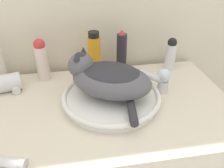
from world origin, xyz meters
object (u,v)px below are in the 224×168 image
cat (108,77)px  deodorant_stick (171,54)px  faucet (161,79)px  hair_dryer (1,84)px  shampoo_bottle_tall (95,55)px  hairspray_can_black (122,53)px  lotion_bottle_white (42,60)px  cream_tube (5,162)px

cat → deodorant_stick: bearing=-116.5°
faucet → deodorant_stick: bearing=-130.4°
hair_dryer → shampoo_bottle_tall: bearing=178.6°
cat → faucet: (0.22, 0.03, -0.04)m
faucet → deodorant_stick: 0.23m
cat → hairspray_can_black: bearing=-83.7°
hairspray_can_black → lotion_bottle_white: bearing=180.0°
cat → lotion_bottle_white: bearing=-10.9°
deodorant_stick → hairspray_can_black: 0.24m
deodorant_stick → faucet: bearing=-121.2°
shampoo_bottle_tall → cream_tube: (-0.30, -0.47, -0.09)m
lotion_bottle_white → deodorant_stick: (0.59, 0.00, -0.02)m
shampoo_bottle_tall → cream_tube: shampoo_bottle_tall is taller
deodorant_stick → cat: bearing=-146.6°
shampoo_bottle_tall → lotion_bottle_white: bearing=180.0°
shampoo_bottle_tall → hair_dryer: size_ratio=1.10×
deodorant_stick → cream_tube: deodorant_stick is taller
faucet → hair_dryer: faucet is taller
shampoo_bottle_tall → deodorant_stick: (0.36, 0.00, -0.02)m
cat → faucet: bearing=-142.7°
lotion_bottle_white → hairspray_can_black: bearing=0.0°
faucet → deodorant_stick: size_ratio=0.95×
faucet → hair_dryer: size_ratio=0.79×
cream_tube → shampoo_bottle_tall: bearing=57.3°
deodorant_stick → hair_dryer: bearing=-174.0°
shampoo_bottle_tall → cream_tube: 0.57m
hairspray_can_black → cream_tube: bearing=-132.0°
faucet → lotion_bottle_white: bearing=-31.5°
lotion_bottle_white → shampoo_bottle_tall: 0.23m
hair_dryer → deodorant_stick: bearing=173.2°
cat → hair_dryer: (-0.42, 0.14, -0.07)m
faucet → hair_dryer: bearing=-19.4°
faucet → hair_dryer: (-0.64, 0.11, -0.03)m
cat → faucet: cat is taller
hair_dryer → cream_tube: bearing=90.2°
cat → hairspray_can_black: hairspray_can_black is taller
lotion_bottle_white → deodorant_stick: lotion_bottle_white is taller
faucet → lotion_bottle_white: size_ratio=0.78×
faucet → shampoo_bottle_tall: (-0.24, 0.19, 0.04)m
lotion_bottle_white → hair_dryer: lotion_bottle_white is taller
deodorant_stick → hairspray_can_black: (-0.24, 0.00, 0.02)m
cream_tube → hairspray_can_black: bearing=48.0°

